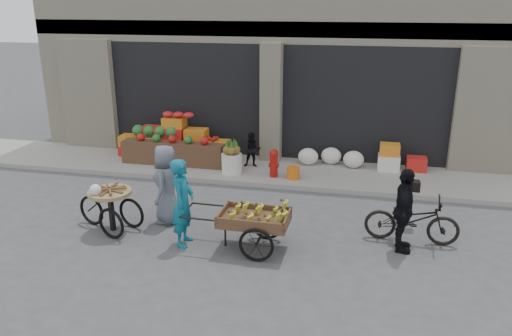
% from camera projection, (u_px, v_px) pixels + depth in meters
% --- Properties ---
extents(ground, '(80.00, 80.00, 0.00)m').
position_uv_depth(ground, '(221.00, 243.00, 9.35)').
color(ground, '#424244').
rests_on(ground, ground).
extents(sidewalk, '(18.00, 2.20, 0.12)m').
position_uv_depth(sidewalk, '(264.00, 171.00, 13.13)').
color(sidewalk, gray).
rests_on(sidewalk, ground).
extents(building, '(14.00, 6.45, 7.00)m').
position_uv_depth(building, '(290.00, 32.00, 15.71)').
color(building, beige).
rests_on(building, ground).
extents(fruit_display, '(3.10, 1.12, 1.24)m').
position_uv_depth(fruit_display, '(178.00, 140.00, 13.70)').
color(fruit_display, red).
rests_on(fruit_display, sidewalk).
extents(pineapple_bin, '(0.52, 0.52, 0.50)m').
position_uv_depth(pineapple_bin, '(232.00, 163.00, 12.72)').
color(pineapple_bin, silver).
rests_on(pineapple_bin, sidewalk).
extents(fire_hydrant, '(0.22, 0.22, 0.71)m').
position_uv_depth(fire_hydrant, '(274.00, 162.00, 12.40)').
color(fire_hydrant, '#A5140F').
rests_on(fire_hydrant, sidewalk).
extents(orange_bucket, '(0.32, 0.32, 0.30)m').
position_uv_depth(orange_bucket, '(293.00, 173.00, 12.33)').
color(orange_bucket, orange).
rests_on(orange_bucket, sidewalk).
extents(right_bay_goods, '(3.35, 0.60, 0.70)m').
position_uv_depth(right_bay_goods, '(367.00, 158.00, 13.04)').
color(right_bay_goods, silver).
rests_on(right_bay_goods, sidewalk).
extents(seated_person, '(0.51, 0.43, 0.93)m').
position_uv_depth(seated_person, '(252.00, 150.00, 13.12)').
color(seated_person, black).
rests_on(seated_person, sidewalk).
extents(banana_cart, '(2.14, 0.95, 0.89)m').
position_uv_depth(banana_cart, '(252.00, 216.00, 8.94)').
color(banana_cart, brown).
rests_on(banana_cart, ground).
extents(vendor_woman, '(0.43, 0.63, 1.66)m').
position_uv_depth(vendor_woman, '(183.00, 203.00, 9.08)').
color(vendor_woman, '#10637C').
rests_on(vendor_woman, ground).
extents(tricycle_cart, '(1.46, 1.04, 0.95)m').
position_uv_depth(tricycle_cart, '(110.00, 204.00, 9.71)').
color(tricycle_cart, '#9E7F51').
rests_on(tricycle_cart, ground).
extents(vendor_grey, '(0.58, 0.83, 1.62)m').
position_uv_depth(vendor_grey, '(166.00, 184.00, 10.02)').
color(vendor_grey, slate).
rests_on(vendor_grey, ground).
extents(bicycle, '(1.74, 0.66, 0.90)m').
position_uv_depth(bicycle, '(412.00, 220.00, 9.28)').
color(bicycle, black).
rests_on(bicycle, ground).
extents(cyclist, '(0.42, 0.93, 1.56)m').
position_uv_depth(cyclist, '(404.00, 211.00, 8.84)').
color(cyclist, black).
rests_on(cyclist, ground).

